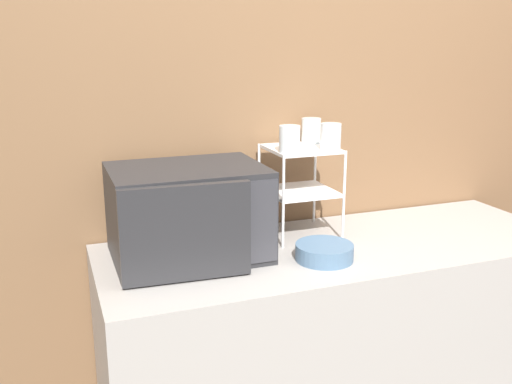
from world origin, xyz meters
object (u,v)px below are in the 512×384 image
at_px(microwave, 188,213).
at_px(glass_back_right, 311,130).
at_px(glass_front_right, 331,136).
at_px(glass_front_left, 290,139).
at_px(bowl, 324,252).
at_px(dish_rack, 301,172).

bearing_deg(microwave, glass_back_right, 17.55).
bearing_deg(glass_front_right, glass_back_right, 91.26).
height_order(glass_front_left, bowl, glass_front_left).
bearing_deg(glass_back_right, glass_front_right, -88.74).
relative_size(glass_back_right, bowl, 0.48).
bearing_deg(microwave, dish_rack, 11.39).
bearing_deg(dish_rack, glass_front_left, -136.39).
bearing_deg(dish_rack, bowl, -97.09).
bearing_deg(glass_front_right, microwave, -178.53).
xyz_separation_m(microwave, glass_front_left, (0.38, 0.02, 0.23)).
bearing_deg(glass_front_left, dish_rack, 43.61).
bearing_deg(bowl, glass_front_left, 102.94).
xyz_separation_m(microwave, dish_rack, (0.46, 0.09, 0.09)).
distance_m(microwave, dish_rack, 0.48).
xyz_separation_m(dish_rack, glass_front_left, (-0.08, -0.08, 0.14)).
bearing_deg(bowl, glass_back_right, 72.52).
xyz_separation_m(dish_rack, glass_front_right, (0.08, -0.08, 0.14)).
distance_m(microwave, glass_front_right, 0.59).
xyz_separation_m(glass_front_left, glass_back_right, (0.16, 0.15, 0.00)).
xyz_separation_m(microwave, glass_back_right, (0.54, 0.17, 0.23)).
distance_m(dish_rack, glass_front_right, 0.18).
bearing_deg(glass_front_left, glass_front_right, -0.53).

